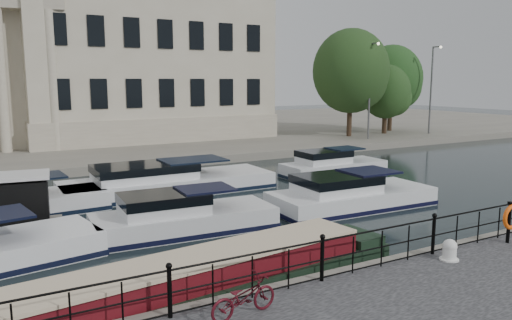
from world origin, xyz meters
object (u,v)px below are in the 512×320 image
Objects in this scene: life_ring_post at (511,218)px; bicycle at (244,297)px; narrowboat at (177,294)px; mooring_bollard at (450,250)px; harbour_hut at (23,204)px.

bicycle is at bearing -178.75° from life_ring_post.
life_ring_post is 0.09× the size of narrowboat.
mooring_bollard is (6.63, 0.15, -0.15)m from bicycle.
narrowboat is (-0.70, 2.18, -0.62)m from bicycle.
mooring_bollard is 14.92m from harbour_hut.
mooring_bollard is 0.20× the size of harbour_hut.
narrowboat is 9.45m from harbour_hut.
life_ring_post is at bearing -17.47° from narrowboat.
narrowboat is 4.74× the size of harbour_hut.
bicycle is 0.56× the size of harbour_hut.
harbour_hut is (-3.36, 11.23, -0.03)m from bicycle.
harbour_hut reaches higher than mooring_bollard.
life_ring_post is (2.81, 0.06, 0.54)m from mooring_bollard.
mooring_bollard is 0.04× the size of narrowboat.
bicycle is 2.37m from narrowboat.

